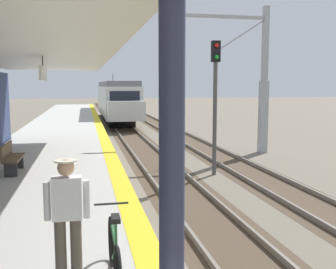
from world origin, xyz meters
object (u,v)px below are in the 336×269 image
(commuter_person, at_px, (67,214))
(platform_bench, at_px, (11,157))
(rail_signal_post, at_px, (215,94))
(bicycle_beside_commuter, at_px, (114,255))
(approaching_train, at_px, (116,99))
(catenary_pylon_far_side, at_px, (259,84))

(commuter_person, height_order, platform_bench, commuter_person)
(commuter_person, relative_size, rail_signal_post, 0.32)
(bicycle_beside_commuter, relative_size, rail_signal_post, 0.35)
(rail_signal_post, bearing_deg, bicycle_beside_commuter, -115.47)
(commuter_person, xyz_separation_m, bicycle_beside_commuter, (0.59, -0.14, -0.55))
(approaching_train, distance_m, bicycle_beside_commuter, 34.53)
(commuter_person, distance_m, bicycle_beside_commuter, 0.82)
(bicycle_beside_commuter, xyz_separation_m, catenary_pylon_far_side, (8.50, 14.26, 2.31))
(commuter_person, xyz_separation_m, rail_signal_post, (5.21, 9.57, 1.35))
(commuter_person, distance_m, rail_signal_post, 10.98)
(rail_signal_post, bearing_deg, platform_bench, -162.54)
(approaching_train, height_order, rail_signal_post, rail_signal_post)
(approaching_train, distance_m, commuter_person, 34.43)
(platform_bench, bearing_deg, bicycle_beside_commuter, -71.27)
(commuter_person, xyz_separation_m, platform_bench, (-1.94, 7.32, -0.47))
(bicycle_beside_commuter, bearing_deg, catenary_pylon_far_side, 59.20)
(commuter_person, relative_size, bicycle_beside_commuter, 0.92)
(approaching_train, bearing_deg, commuter_person, -95.54)
(commuter_person, height_order, rail_signal_post, rail_signal_post)
(commuter_person, height_order, catenary_pylon_far_side, catenary_pylon_far_side)
(approaching_train, xyz_separation_m, bicycle_beside_commuter, (-2.73, -34.41, -0.88))
(approaching_train, relative_size, catenary_pylon_far_side, 2.61)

